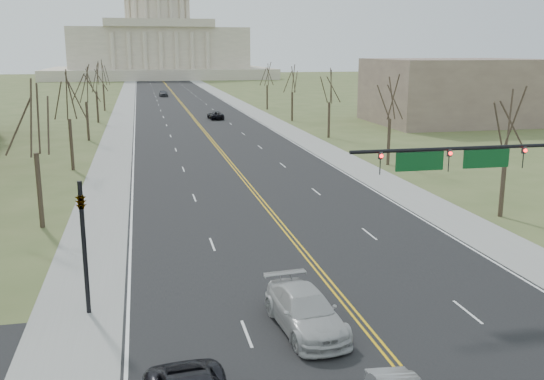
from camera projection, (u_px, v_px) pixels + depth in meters
name	position (u px, v px, depth m)	size (l,w,h in m)	color
road	(185.00, 108.00, 121.14)	(20.00, 380.00, 0.01)	black
cross_road	(400.00, 369.00, 22.14)	(120.00, 14.00, 0.01)	black
sidewalk_left	(124.00, 109.00, 118.66)	(4.00, 380.00, 0.03)	gray
sidewalk_right	(244.00, 107.00, 123.61)	(4.00, 380.00, 0.03)	gray
center_line	(185.00, 108.00, 121.14)	(0.42, 380.00, 0.01)	gold
edge_line_left	(135.00, 109.00, 119.11)	(0.15, 380.00, 0.01)	silver
edge_line_right	(234.00, 107.00, 123.16)	(0.15, 380.00, 0.01)	silver
capitol	(159.00, 43.00, 251.11)	(90.00, 60.00, 50.00)	beige
signal_mast	(484.00, 168.00, 29.51)	(12.12, 0.44, 7.20)	black
signal_left	(83.00, 233.00, 26.06)	(0.32, 0.36, 6.00)	black
tree_r_0	(508.00, 123.00, 40.99)	(3.74, 3.74, 8.50)	#34281F
tree_l_0	(33.00, 122.00, 38.31)	(3.96, 3.96, 9.00)	#34281F
tree_r_1	(391.00, 100.00, 60.03)	(3.74, 3.74, 8.50)	#34281F
tree_l_1	(68.00, 98.00, 57.35)	(3.96, 3.96, 9.00)	#34281F
tree_r_2	(330.00, 88.00, 79.07)	(3.74, 3.74, 8.50)	#34281F
tree_l_2	(85.00, 86.00, 76.39)	(3.96, 3.96, 9.00)	#34281F
tree_r_3	(292.00, 80.00, 98.11)	(3.74, 3.74, 8.50)	#34281F
tree_l_3	(96.00, 79.00, 95.43)	(3.96, 3.96, 9.00)	#34281F
tree_r_4	(267.00, 75.00, 117.15)	(3.74, 3.74, 8.50)	#34281F
tree_l_4	(103.00, 74.00, 114.46)	(3.96, 3.96, 9.00)	#34281F
bldg_right_mass	(454.00, 91.00, 95.91)	(25.00, 20.00, 10.00)	#705A50
car_sb_inner_second	(305.00, 311.00, 25.13)	(2.31, 5.67, 1.65)	#B3B3B3
car_far_nb	(215.00, 115.00, 101.76)	(2.21, 4.80, 1.33)	black
car_far_sb	(163.00, 93.00, 150.67)	(1.96, 4.87, 1.66)	#4E5056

